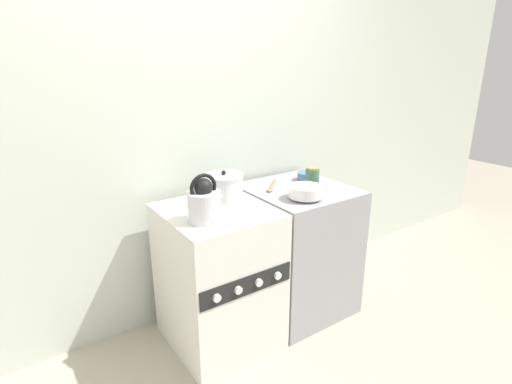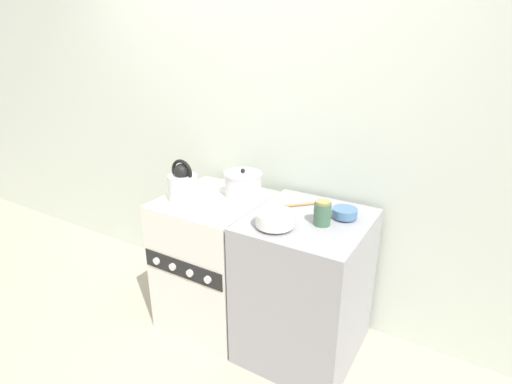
{
  "view_description": "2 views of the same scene",
  "coord_description": "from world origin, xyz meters",
  "px_view_note": "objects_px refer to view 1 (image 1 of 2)",
  "views": [
    {
      "loc": [
        -1.02,
        -1.56,
        1.69
      ],
      "look_at": [
        0.25,
        0.29,
        0.94
      ],
      "focal_mm": 28.0,
      "sensor_mm": 36.0,
      "label": 1
    },
    {
      "loc": [
        1.39,
        -1.5,
        1.81
      ],
      "look_at": [
        0.29,
        0.35,
        0.97
      ],
      "focal_mm": 28.0,
      "sensor_mm": 36.0,
      "label": 2
    }
  ],
  "objects_px": {
    "stove": "(219,277)",
    "cooking_pot": "(224,187)",
    "storage_jar": "(312,177)",
    "enamel_bowl": "(306,192)",
    "small_ceramic_bowl": "(307,176)",
    "kettle": "(204,203)"
  },
  "relations": [
    {
      "from": "stove",
      "to": "cooking_pot",
      "type": "relative_size",
      "value": 3.7
    },
    {
      "from": "storage_jar",
      "to": "kettle",
      "type": "bearing_deg",
      "value": -172.78
    },
    {
      "from": "storage_jar",
      "to": "enamel_bowl",
      "type": "bearing_deg",
      "value": -140.95
    },
    {
      "from": "kettle",
      "to": "small_ceramic_bowl",
      "type": "bearing_deg",
      "value": 14.64
    },
    {
      "from": "enamel_bowl",
      "to": "storage_jar",
      "type": "bearing_deg",
      "value": 39.05
    },
    {
      "from": "cooking_pot",
      "to": "enamel_bowl",
      "type": "relative_size",
      "value": 1.17
    },
    {
      "from": "stove",
      "to": "small_ceramic_bowl",
      "type": "distance_m",
      "value": 0.94
    },
    {
      "from": "stove",
      "to": "kettle",
      "type": "relative_size",
      "value": 3.35
    },
    {
      "from": "stove",
      "to": "storage_jar",
      "type": "xyz_separation_m",
      "value": [
        0.72,
        -0.01,
        0.51
      ]
    },
    {
      "from": "cooking_pot",
      "to": "storage_jar",
      "type": "distance_m",
      "value": 0.6
    },
    {
      "from": "enamel_bowl",
      "to": "kettle",
      "type": "bearing_deg",
      "value": 175.56
    },
    {
      "from": "enamel_bowl",
      "to": "small_ceramic_bowl",
      "type": "distance_m",
      "value": 0.4
    },
    {
      "from": "kettle",
      "to": "storage_jar",
      "type": "relative_size",
      "value": 1.96
    },
    {
      "from": "stove",
      "to": "small_ceramic_bowl",
      "type": "height_order",
      "value": "small_ceramic_bowl"
    },
    {
      "from": "kettle",
      "to": "storage_jar",
      "type": "height_order",
      "value": "kettle"
    },
    {
      "from": "cooking_pot",
      "to": "small_ceramic_bowl",
      "type": "height_order",
      "value": "cooking_pot"
    },
    {
      "from": "stove",
      "to": "storage_jar",
      "type": "distance_m",
      "value": 0.88
    },
    {
      "from": "enamel_bowl",
      "to": "storage_jar",
      "type": "distance_m",
      "value": 0.25
    },
    {
      "from": "stove",
      "to": "small_ceramic_bowl",
      "type": "xyz_separation_m",
      "value": [
        0.8,
        0.13,
        0.48
      ]
    },
    {
      "from": "stove",
      "to": "cooking_pot",
      "type": "xyz_separation_m",
      "value": [
        0.13,
        0.14,
        0.51
      ]
    },
    {
      "from": "kettle",
      "to": "small_ceramic_bowl",
      "type": "height_order",
      "value": "kettle"
    },
    {
      "from": "stove",
      "to": "storage_jar",
      "type": "height_order",
      "value": "storage_jar"
    }
  ]
}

